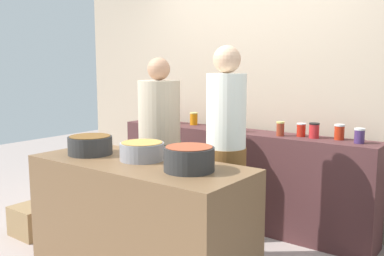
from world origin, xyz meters
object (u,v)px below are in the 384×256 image
object	(u,v)px
preserve_jar_5	(239,125)
cooking_pot_right	(189,159)
preserve_jar_8	(314,130)
preserve_jar_10	(359,136)
preserve_jar_2	(194,119)
preserve_jar_4	(230,124)
preserve_jar_7	(301,130)
cooking_pot_center	(142,151)
cook_with_tongs	(160,158)
preserve_jar_3	(216,123)
cooking_pot_left	(90,145)
preserve_jar_6	(280,129)
cook_in_cap	(226,165)
bread_crate	(32,221)
preserve_jar_9	(339,132)
preserve_jar_0	(162,118)
preserve_jar_1	(171,117)

from	to	relation	value
preserve_jar_5	cooking_pot_right	size ratio (longest dim) A/B	0.37
preserve_jar_8	preserve_jar_10	bearing A→B (deg)	-3.68
preserve_jar_2	preserve_jar_4	size ratio (longest dim) A/B	1.19
preserve_jar_7	preserve_jar_10	xyz separation A→B (m)	(0.52, -0.04, 0.00)
cooking_pot_center	cook_with_tongs	bearing A→B (deg)	120.56
preserve_jar_3	preserve_jar_4	xyz separation A→B (m)	(0.19, -0.03, 0.00)
preserve_jar_2	cooking_pot_left	size ratio (longest dim) A/B	0.39
preserve_jar_2	preserve_jar_4	distance (m)	0.51
cooking_pot_center	preserve_jar_6	bearing A→B (deg)	68.57
preserve_jar_4	cooking_pot_left	bearing A→B (deg)	-106.28
preserve_jar_8	cooking_pot_center	xyz separation A→B (m)	(-0.79, -1.35, -0.06)
preserve_jar_8	cook_in_cap	size ratio (longest dim) A/B	0.08
cooking_pot_right	cook_in_cap	size ratio (longest dim) A/B	0.20
preserve_jar_2	bread_crate	xyz separation A→B (m)	(-0.76, -1.50, -0.87)
preserve_jar_2	cooking_pot_right	world-z (taller)	preserve_jar_2
preserve_jar_5	cook_with_tongs	world-z (taller)	cook_with_tongs
bread_crate	cooking_pot_left	bearing A→B (deg)	0.62
cooking_pot_left	bread_crate	distance (m)	1.18
preserve_jar_6	cook_with_tongs	world-z (taller)	cook_with_tongs
cook_in_cap	preserve_jar_9	bearing A→B (deg)	56.11
preserve_jar_4	bread_crate	bearing A→B (deg)	-131.66
preserve_jar_10	cook_with_tongs	world-z (taller)	cook_with_tongs
preserve_jar_0	preserve_jar_9	xyz separation A→B (m)	(1.93, 0.10, 0.02)
cooking_pot_center	cooking_pot_right	xyz separation A→B (m)	(0.48, -0.06, 0.02)
preserve_jar_6	preserve_jar_1	bearing A→B (deg)	177.41
cooking_pot_center	preserve_jar_7	bearing A→B (deg)	64.04
cooking_pot_center	cook_with_tongs	xyz separation A→B (m)	(-0.36, 0.60, -0.21)
preserve_jar_1	preserve_jar_10	world-z (taller)	preserve_jar_1
preserve_jar_1	preserve_jar_6	distance (m)	1.33
preserve_jar_0	cooking_pot_center	world-z (taller)	preserve_jar_0
preserve_jar_0	preserve_jar_1	size ratio (longest dim) A/B	0.72
preserve_jar_2	preserve_jar_6	bearing A→B (deg)	-6.38
preserve_jar_0	bread_crate	size ratio (longest dim) A/B	0.28
preserve_jar_3	cooking_pot_right	distance (m)	1.58
preserve_jar_0	preserve_jar_6	bearing A→B (deg)	-0.76
preserve_jar_1	preserve_jar_4	size ratio (longest dim) A/B	1.28
bread_crate	cooking_pot_center	bearing A→B (deg)	4.41
preserve_jar_4	preserve_jar_0	bearing A→B (deg)	-178.55
preserve_jar_4	bread_crate	size ratio (longest dim) A/B	0.31
preserve_jar_10	cooking_pot_right	world-z (taller)	preserve_jar_10
preserve_jar_5	preserve_jar_10	bearing A→B (deg)	3.01
preserve_jar_2	preserve_jar_4	xyz separation A→B (m)	(0.50, -0.08, -0.01)
preserve_jar_1	preserve_jar_3	world-z (taller)	preserve_jar_1
preserve_jar_2	preserve_jar_8	distance (m)	1.36
preserve_jar_2	cooking_pot_left	world-z (taller)	preserve_jar_2
preserve_jar_6	bread_crate	xyz separation A→B (m)	(-1.83, -1.38, -0.87)
cooking_pot_left	cooking_pot_center	world-z (taller)	cooking_pot_left
cook_in_cap	preserve_jar_0	bearing A→B (deg)	149.68
preserve_jar_7	cooking_pot_left	bearing A→B (deg)	-127.92
preserve_jar_8	cook_with_tongs	xyz separation A→B (m)	(-1.15, -0.75, -0.27)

